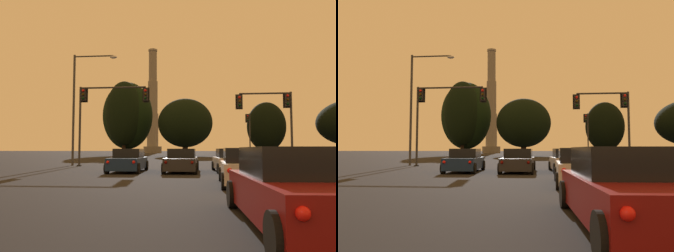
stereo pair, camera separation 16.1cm
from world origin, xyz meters
The scene contains 14 objects.
sedan_right_lane_third centered at (2.94, 5.35, 0.67)m, with size 2.16×4.77×1.43m.
hatchback_right_lane_second centered at (2.96, 12.14, 0.66)m, with size 2.04×4.16×1.44m.
hatchback_right_lane_front centered at (3.11, 19.76, 0.66)m, with size 2.09×4.18×1.44m.
sedan_center_lane_front centered at (0.17, 19.38, 0.67)m, with size 2.07×4.74×1.43m.
sedan_left_lane_front centered at (-3.16, 19.37, 0.67)m, with size 2.11×4.75×1.43m.
traffic_light_overhead_right centered at (7.21, 26.20, 4.58)m, with size 4.59×0.50×6.04m.
traffic_light_overhead_left centered at (-6.77, 25.63, 5.09)m, with size 6.03×0.50×6.64m.
traffic_light_far_right centered at (8.40, 46.77, 4.27)m, with size 0.78×0.50×6.53m.
street_lamp centered at (-9.03, 26.59, 5.92)m, with size 3.91×0.36×9.68m.
smokestack centered at (-16.05, 121.69, 15.60)m, with size 6.83×6.83×39.78m.
treeline_far_left centered at (-1.49, 65.75, 6.77)m, with size 11.14×10.02×11.76m.
treeline_far_right centered at (15.84, 71.43, 6.34)m, with size 8.25×7.43×11.63m.
treeline_center_right centered at (-14.44, 66.89, 9.00)m, with size 7.85×7.07×15.86m.
treeline_left_mid centered at (-14.14, 69.19, 8.74)m, with size 10.89×9.80×16.07m.
Camera 2 is at (1.35, -0.78, 1.38)m, focal length 35.00 mm.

